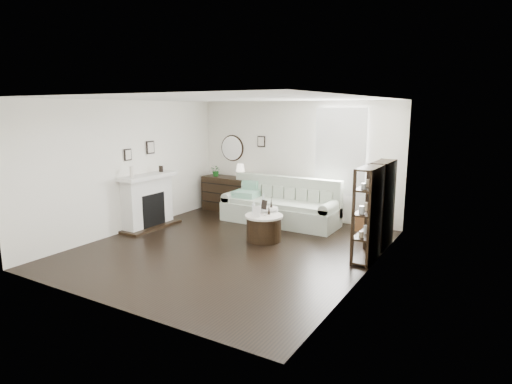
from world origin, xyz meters
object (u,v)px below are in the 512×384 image
Objects in this scene: dresser at (228,194)px; pedestal_table at (266,210)px; sofa at (281,208)px; drum_table at (264,228)px.

pedestal_table is (1.91, -1.44, 0.11)m from dresser.
sofa is 1.75m from dresser.
dresser is at bearing 139.26° from drum_table.
drum_table is (2.02, -1.74, -0.17)m from dresser.
dresser is 2.67m from drum_table.
pedestal_table is (-0.11, 0.29, 0.27)m from drum_table.
drum_table is 1.26× the size of pedestal_table.
dresser is 2.19× the size of pedestal_table.
pedestal_table is at bearing -37.14° from dresser.
drum_table is (0.32, -1.35, -0.08)m from sofa.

